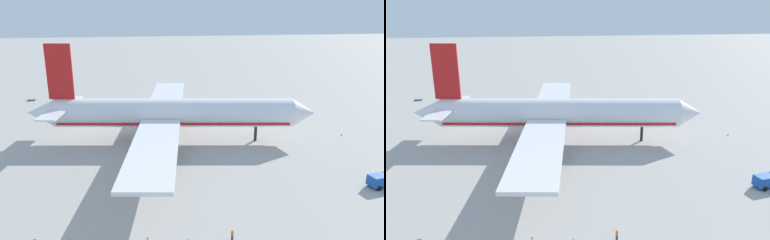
% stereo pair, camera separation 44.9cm
% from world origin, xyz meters
% --- Properties ---
extents(ground_plane, '(600.00, 600.00, 0.00)m').
position_xyz_m(ground_plane, '(0.00, 0.00, 0.00)').
color(ground_plane, '#ADA8A0').
extents(airliner, '(69.18, 77.17, 23.45)m').
position_xyz_m(airliner, '(-1.20, 0.20, 6.89)').
color(airliner, white).
rests_on(airliner, ground).
extents(service_truck_3, '(5.85, 3.43, 2.45)m').
position_xyz_m(service_truck_3, '(35.50, -29.33, 1.39)').
color(service_truck_3, '#194CA5').
rests_on(service_truck_3, ground).
extents(baggage_cart_0, '(3.02, 1.96, 0.40)m').
position_xyz_m(baggage_cart_0, '(-44.99, 46.10, 0.26)').
color(baggage_cart_0, '#26598C').
rests_on(baggage_cart_0, ground).
extents(ground_worker_4, '(0.47, 0.47, 1.77)m').
position_xyz_m(ground_worker_4, '(4.28, -41.58, 0.90)').
color(ground_worker_4, navy).
rests_on(ground_worker_4, ground).
extents(traffic_cone_0, '(0.36, 0.36, 0.55)m').
position_xyz_m(traffic_cone_0, '(42.53, -2.18, 0.28)').
color(traffic_cone_0, orange).
rests_on(traffic_cone_0, ground).
extents(traffic_cone_1, '(0.36, 0.36, 0.55)m').
position_xyz_m(traffic_cone_1, '(21.58, 40.08, 0.28)').
color(traffic_cone_1, orange).
rests_on(traffic_cone_1, ground).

